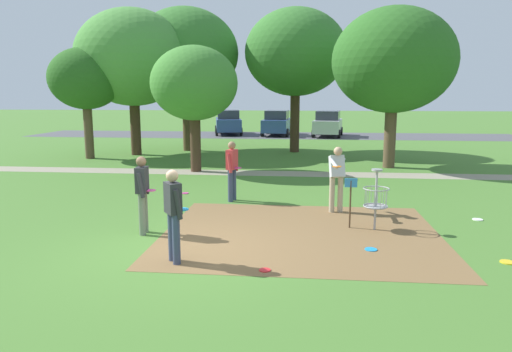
% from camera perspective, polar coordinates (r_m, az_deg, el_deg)
% --- Properties ---
extents(ground_plane, '(160.00, 160.00, 0.00)m').
position_cam_1_polar(ground_plane, '(9.34, -9.02, -9.08)').
color(ground_plane, '#47752D').
extents(dirt_tee_pad, '(6.02, 5.15, 0.01)m').
position_cam_1_polar(dirt_tee_pad, '(10.44, 5.48, -6.92)').
color(dirt_tee_pad, brown).
rests_on(dirt_tee_pad, ground).
extents(disc_golf_basket, '(0.98, 0.58, 1.39)m').
position_cam_1_polar(disc_golf_basket, '(10.81, 14.06, -2.49)').
color(disc_golf_basket, '#9E9EA3').
rests_on(disc_golf_basket, ground).
extents(player_foreground_watching, '(0.45, 0.47, 1.71)m').
position_cam_1_polar(player_foreground_watching, '(8.52, -10.02, -4.17)').
color(player_foreground_watching, '#384260').
rests_on(player_foreground_watching, ground).
extents(player_throwing, '(0.43, 1.16, 1.71)m').
position_cam_1_polar(player_throwing, '(12.17, 9.80, 0.15)').
color(player_throwing, tan).
rests_on(player_throwing, ground).
extents(player_waiting_left, '(0.41, 0.48, 1.71)m').
position_cam_1_polar(player_waiting_left, '(10.43, -13.64, -1.71)').
color(player_waiting_left, slate).
rests_on(player_waiting_left, ground).
extents(player_waiting_right, '(0.44, 0.50, 1.71)m').
position_cam_1_polar(player_waiting_right, '(13.30, -2.93, 1.03)').
color(player_waiting_right, '#384260').
rests_on(player_waiting_right, ground).
extents(frisbee_near_basket, '(0.26, 0.26, 0.02)m').
position_cam_1_polar(frisbee_near_basket, '(9.79, 28.27, -9.21)').
color(frisbee_near_basket, gold).
rests_on(frisbee_near_basket, ground).
extents(frisbee_by_tee, '(0.20, 0.20, 0.02)m').
position_cam_1_polar(frisbee_by_tee, '(8.29, 1.09, -11.38)').
color(frisbee_by_tee, red).
rests_on(frisbee_by_tee, ground).
extents(frisbee_mid_grass, '(0.25, 0.25, 0.02)m').
position_cam_1_polar(frisbee_mid_grass, '(12.67, 25.36, -4.81)').
color(frisbee_mid_grass, white).
rests_on(frisbee_mid_grass, ground).
extents(frisbee_far_left, '(0.20, 0.20, 0.02)m').
position_cam_1_polar(frisbee_far_left, '(14.62, -8.60, -2.08)').
color(frisbee_far_left, '#E53D99').
rests_on(frisbee_far_left, ground).
extents(frisbee_far_right, '(0.24, 0.24, 0.02)m').
position_cam_1_polar(frisbee_far_right, '(9.59, 13.81, -8.67)').
color(frisbee_far_right, '#1E93DB').
rests_on(frisbee_far_right, ground).
extents(tree_near_left, '(3.35, 3.35, 5.17)m').
position_cam_1_polar(tree_near_left, '(23.57, -20.04, 11.01)').
color(tree_near_left, brown).
rests_on(tree_near_left, ground).
extents(tree_near_right, '(5.52, 5.52, 7.14)m').
position_cam_1_polar(tree_near_right, '(24.40, -14.80, 13.72)').
color(tree_near_right, '#422D1E').
rests_on(tree_near_right, ground).
extents(tree_mid_left, '(4.95, 4.95, 6.47)m').
position_cam_1_polar(tree_mid_left, '(20.19, 16.41, 13.31)').
color(tree_mid_left, brown).
rests_on(tree_mid_left, ground).
extents(tree_mid_center, '(5.55, 5.55, 7.50)m').
position_cam_1_polar(tree_mid_center, '(25.71, -8.55, 14.50)').
color(tree_mid_center, '#4C3823').
rests_on(tree_mid_center, ground).
extents(tree_mid_right, '(3.36, 3.36, 4.87)m').
position_cam_1_polar(tree_mid_right, '(18.53, -7.53, 11.06)').
color(tree_mid_right, '#422D1E').
rests_on(tree_mid_right, ground).
extents(tree_far_left, '(5.24, 5.24, 7.37)m').
position_cam_1_polar(tree_far_left, '(24.93, 4.86, 14.73)').
color(tree_far_left, '#422D1E').
rests_on(tree_far_left, ground).
extents(parking_lot_strip, '(36.00, 6.00, 0.01)m').
position_cam_1_polar(parking_lot_strip, '(35.07, 2.05, 4.98)').
color(parking_lot_strip, '#4C4C51').
rests_on(parking_lot_strip, ground).
extents(parked_car_leftmost, '(2.60, 4.47, 1.84)m').
position_cam_1_polar(parked_car_leftmost, '(35.90, -3.41, 6.55)').
color(parked_car_leftmost, '#2D4784').
rests_on(parked_car_leftmost, ground).
extents(parked_car_center_left, '(2.20, 4.31, 1.84)m').
position_cam_1_polar(parked_car_center_left, '(35.00, 2.58, 6.47)').
color(parked_car_center_left, '#2D4784').
rests_on(parked_car_center_left, ground).
extents(parked_car_center_right, '(2.39, 4.40, 1.84)m').
position_cam_1_polar(parked_car_center_right, '(34.44, 8.74, 6.31)').
color(parked_car_center_right, '#B2B7BC').
rests_on(parked_car_center_right, ground).
extents(gravel_path, '(40.00, 1.23, 0.00)m').
position_cam_1_polar(gravel_path, '(18.23, -1.55, 0.39)').
color(gravel_path, gray).
rests_on(gravel_path, ground).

